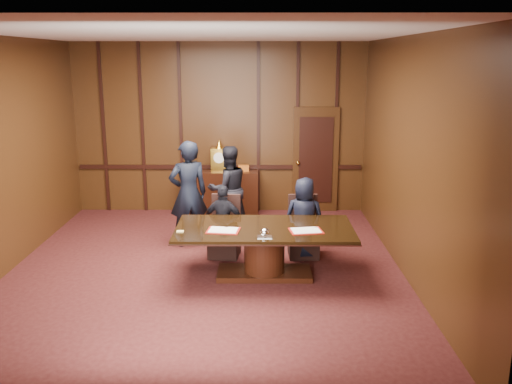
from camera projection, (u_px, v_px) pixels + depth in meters
room at (208, 160)px, 7.95m from camera, size 7.00×7.04×3.50m
sideboard at (220, 191)px, 11.28m from camera, size 1.60×0.45×1.54m
conference_table at (264, 243)px, 8.00m from camera, size 2.62×1.32×0.76m
folder_left at (223, 230)px, 7.77m from camera, size 0.50×0.38×0.02m
folder_right at (306, 231)px, 7.76m from camera, size 0.51×0.40×0.02m
inkstand at (265, 233)px, 7.49m from camera, size 0.20×0.14×0.12m
notepad at (180, 231)px, 7.73m from camera, size 0.10×0.08×0.01m
chair_left at (225, 238)px, 8.91m from camera, size 0.54×0.54×0.99m
chair_right at (303, 238)px, 8.90m from camera, size 0.49×0.49×0.99m
signatory_left at (224, 222)px, 8.76m from camera, size 0.75×0.45×1.20m
signatory_right at (304, 218)px, 8.73m from camera, size 0.72×0.55×1.33m
witness_left at (188, 194)px, 9.26m from camera, size 0.78×0.65×1.83m
witness_right at (228, 189)px, 10.05m from camera, size 0.97×0.88×1.62m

